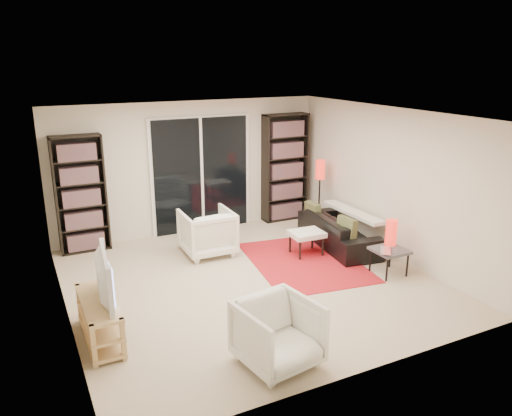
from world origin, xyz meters
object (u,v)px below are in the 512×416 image
object	(u,v)px
bookshelf_left	(81,195)
ottoman	(307,235)
bookshelf_right	(285,168)
armchair_back	(207,232)
armchair_front	(278,334)
floor_lamp	(320,177)
sofa	(339,230)
tv_stand	(100,319)
side_table	(389,252)

from	to	relation	value
bookshelf_left	ottoman	xyz separation A→B (m)	(3.23, -1.82, -0.63)
bookshelf_right	armchair_back	world-z (taller)	bookshelf_right
armchair_front	floor_lamp	distance (m)	4.58
sofa	armchair_front	xyz separation A→B (m)	(-2.63, -2.60, 0.08)
bookshelf_right	tv_stand	world-z (taller)	bookshelf_right
bookshelf_right	ottoman	bearing A→B (deg)	-108.71
tv_stand	armchair_front	bearing A→B (deg)	-39.60
sofa	ottoman	xyz separation A→B (m)	(-0.73, -0.12, 0.07)
bookshelf_left	side_table	bearing A→B (deg)	-37.71
sofa	armchair_back	bearing A→B (deg)	81.23
bookshelf_left	armchair_front	distance (m)	4.55
bookshelf_right	tv_stand	distance (m)	5.15
armchair_back	floor_lamp	size ratio (longest dim) A/B	0.63
bookshelf_left	bookshelf_right	bearing A→B (deg)	-0.00
bookshelf_left	side_table	xyz separation A→B (m)	(3.92, -3.03, -0.62)
bookshelf_left	sofa	bearing A→B (deg)	-23.29
floor_lamp	armchair_front	bearing A→B (deg)	-128.66
sofa	armchair_back	distance (m)	2.27
sofa	floor_lamp	bearing A→B (deg)	-4.10
armchair_front	bookshelf_left	bearing A→B (deg)	98.36
armchair_back	side_table	bearing A→B (deg)	138.46
tv_stand	floor_lamp	world-z (taller)	floor_lamp
bookshelf_right	side_table	xyz separation A→B (m)	(0.07, -3.03, -0.69)
sofa	floor_lamp	size ratio (longest dim) A/B	1.44
bookshelf_right	side_table	distance (m)	3.11
side_table	floor_lamp	size ratio (longest dim) A/B	0.37
side_table	armchair_back	bearing A→B (deg)	137.22
sofa	ottoman	distance (m)	0.74
bookshelf_left	armchair_front	world-z (taller)	bookshelf_left
bookshelf_right	armchair_back	xyz separation A→B (m)	(-2.06, -1.06, -0.67)
ottoman	armchair_back	bearing A→B (deg)	152.14
side_table	bookshelf_left	bearing A→B (deg)	142.29
sofa	bookshelf_right	bearing A→B (deg)	11.62
armchair_back	ottoman	world-z (taller)	armchair_back
sofa	side_table	bearing A→B (deg)	-173.85
sofa	tv_stand	bearing A→B (deg)	114.60
floor_lamp	sofa	bearing A→B (deg)	-101.94
ottoman	floor_lamp	world-z (taller)	floor_lamp
bookshelf_right	floor_lamp	bearing A→B (deg)	-67.76
tv_stand	armchair_front	xyz separation A→B (m)	(1.60, -1.32, 0.09)
armchair_back	side_table	distance (m)	2.91
tv_stand	sofa	bearing A→B (deg)	16.77
tv_stand	armchair_front	world-z (taller)	armchair_front
armchair_front	ottoman	xyz separation A→B (m)	(1.90, 2.48, -0.01)
armchair_front	sofa	bearing A→B (deg)	35.83
bookshelf_left	tv_stand	world-z (taller)	bookshelf_left
tv_stand	armchair_front	size ratio (longest dim) A/B	1.45
bookshelf_left	armchair_back	xyz separation A→B (m)	(1.79, -1.06, -0.60)
bookshelf_right	bookshelf_left	bearing A→B (deg)	180.00
ottoman	floor_lamp	distance (m)	1.55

